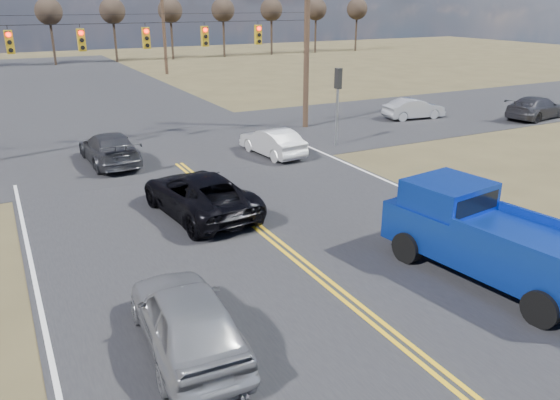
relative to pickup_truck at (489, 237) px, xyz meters
name	(u,v)px	position (x,y,z in m)	size (l,w,h in m)	color
ground	(357,308)	(-4.00, 0.22, -1.12)	(160.00, 160.00, 0.00)	brown
road_main	(210,189)	(-4.00, 10.22, -1.12)	(14.00, 120.00, 0.02)	#28282B
road_cross	(155,145)	(-4.00, 18.22, -1.12)	(120.00, 12.00, 0.02)	#28282B
signal_gantry	(158,43)	(-3.50, 18.00, 3.94)	(19.60, 4.83, 10.00)	#473323
utility_poles	(152,41)	(-4.00, 17.22, 4.11)	(19.60, 58.32, 10.00)	#473323
treeline	(108,23)	(-4.00, 27.18, 4.58)	(87.00, 117.80, 7.40)	#33261C
pickup_truck	(489,237)	(0.00, 0.00, 0.00)	(3.13, 6.41, 2.31)	black
silver_suv	(187,318)	(-8.15, 0.52, -0.36)	(1.81, 4.49, 1.53)	gray
black_suv	(199,194)	(-5.25, 7.85, -0.38)	(2.48, 5.37, 1.49)	black
white_car_queue	(272,142)	(0.47, 13.57, -0.46)	(1.40, 4.01, 1.32)	silver
dgrey_car_queue	(109,148)	(-6.72, 15.72, -0.41)	(2.00, 4.93, 1.43)	#3A3A3F
cross_car_east_near	(414,109)	(12.25, 17.17, -0.48)	(3.87, 1.35, 1.28)	#A5A8AD
cross_car_east_far	(536,108)	(19.06, 13.61, -0.42)	(4.81, 1.96, 1.40)	#323237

